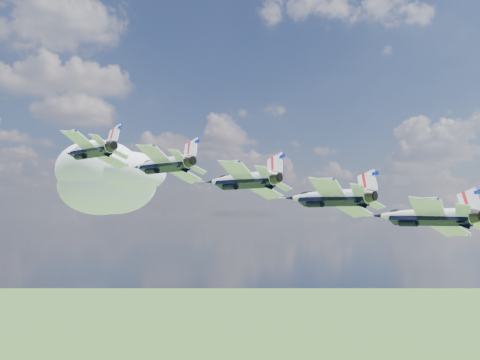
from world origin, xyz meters
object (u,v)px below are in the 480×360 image
jet_1 (161,164)px  jet_3 (326,197)px  jet_4 (421,216)px  jet_0 (88,150)px  jet_2 (240,180)px

jet_1 → jet_3: 25.41m
jet_1 → jet_4: bearing=-59.3°
jet_0 → jet_1: size_ratio=1.00×
jet_4 → jet_2: bearing=120.7°
jet_3 → jet_0: bearing=120.7°
jet_1 → jet_2: size_ratio=1.00×
jet_0 → jet_2: (18.38, -16.76, -5.19)m
jet_0 → jet_1: bearing=-59.3°
jet_1 → jet_3: bearing=-59.3°
jet_0 → jet_1: 12.71m
jet_1 → jet_3: jet_1 is taller
jet_0 → jet_3: 38.12m
jet_1 → jet_4: 38.12m
jet_2 → jet_3: size_ratio=1.00×
jet_4 → jet_1: bearing=120.7°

